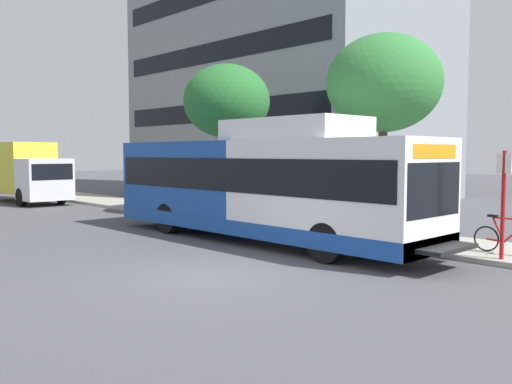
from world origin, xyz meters
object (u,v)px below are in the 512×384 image
Objects in this scene: transit_bus at (260,185)px; bicycle_parked at (508,238)px; street_tree_near_stop at (384,84)px; street_tree_mid_block at (227,102)px; bus_stop_sign_pole at (503,196)px; box_truck_background at (25,170)px.

transit_bus reaches higher than bicycle_parked.
bicycle_parked is (2.51, -6.39, -1.14)m from transit_bus.
transit_bus is at bearing 152.26° from street_tree_near_stop.
street_tree_mid_block is (3.64, 5.83, 3.15)m from transit_bus.
bus_stop_sign_pole is at bearing -169.09° from bicycle_parked.
street_tree_mid_block is (1.13, 12.22, 4.29)m from bicycle_parked.
box_truck_background is (-0.26, 18.21, 0.04)m from transit_bus.
street_tree_mid_block is at bearing 90.06° from street_tree_near_stop.
street_tree_near_stop reaches higher than box_truck_background.
bus_stop_sign_pole is at bearing -85.32° from box_truck_background.
box_truck_background reaches higher than bicycle_parked.
box_truck_background is (-3.91, 20.13, -3.15)m from street_tree_near_stop.
street_tree_near_stop is at bearing -27.74° from transit_bus.
transit_bus is 4.71× the size of bus_stop_sign_pole.
bicycle_parked is at bearing -83.57° from box_truck_background.
street_tree_mid_block reaches higher than bicycle_parked.
bicycle_parked is 13.00m from street_tree_mid_block.
bus_stop_sign_pole is 0.41× the size of street_tree_near_stop.
bicycle_parked is at bearing 10.91° from bus_stop_sign_pole.
street_tree_near_stop is at bearing 75.80° from bicycle_parked.
box_truck_background reaches higher than bus_stop_sign_pole.
transit_bus is at bearing 111.46° from bicycle_parked.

